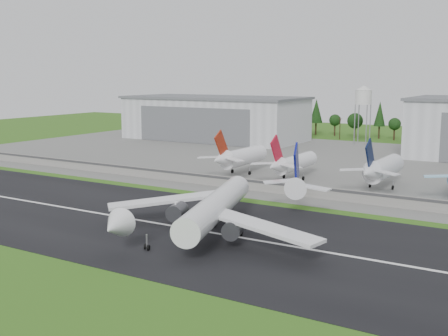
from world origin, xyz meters
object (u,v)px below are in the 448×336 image
Objects in this scene: parked_jet_red_b at (292,163)px; main_airliner at (214,212)px; parked_jet_navy at (381,169)px; parked_jet_red_a at (239,157)px.

main_airliner is at bearing -79.67° from parked_jet_red_b.
main_airliner reaches higher than parked_jet_navy.
parked_jet_navy is (29.29, 0.09, 0.55)m from parked_jet_red_b.
parked_jet_red_a is 1.00× the size of parked_jet_red_b.
parked_jet_red_a is 1.00× the size of parked_jet_navy.
parked_jet_navy reaches higher than parked_jet_red_a.
main_airliner reaches higher than parked_jet_red_b.
parked_jet_red_a is at bearing 179.78° from parked_jet_red_b.
main_airliner is 1.85× the size of parked_jet_navy.
main_airliner is 1.85× the size of parked_jet_red_b.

